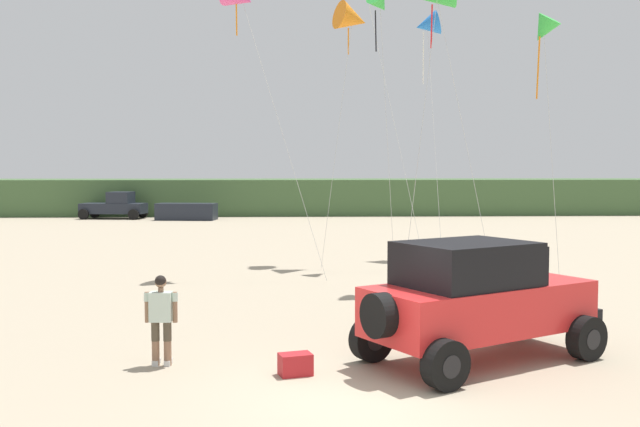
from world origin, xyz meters
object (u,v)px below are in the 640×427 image
Objects in this scene: distant_sedan at (187,212)px; kite_green_box at (380,4)px; jeep at (477,298)px; person_watching at (161,315)px; kite_white_parafoil at (544,30)px; distant_pickup at (115,206)px; kite_orange_streamer at (427,25)px; kite_red_delta at (352,19)px; cooler_box at (295,364)px.

kite_green_box is (10.65, -24.95, 9.03)m from distant_sedan.
kite_green_box reaches higher than jeep.
kite_white_parafoil is (10.24, 8.94, 6.96)m from person_watching.
distant_pickup is 0.47× the size of kite_orange_streamer.
distant_pickup is 30.94m from kite_orange_streamer.
kite_orange_streamer is (3.30, 2.28, 0.26)m from kite_red_delta.
distant_sedan is (-4.96, 38.13, -0.34)m from person_watching.
cooler_box is 0.13× the size of distant_sedan.
kite_red_delta is 1.38m from kite_green_box.
distant_pickup is at bearing 91.49° from cooler_box.
kite_red_delta is (-1.07, 14.11, 8.08)m from jeep.
jeep is 11.98m from kite_white_parafoil.
distant_sedan is at bearing 112.08° from kite_red_delta.
kite_red_delta is at bearing -59.34° from distant_pickup.
jeep is at bearing -3.65° from cooler_box.
distant_pickup reaches higher than distant_sedan.
jeep is 42.88m from distant_pickup.
kite_white_parafoil is 0.83× the size of kite_orange_streamer.
kite_red_delta is at bearing 133.81° from kite_green_box.
kite_red_delta is (4.77, 14.14, 8.35)m from person_watching.
kite_red_delta is at bearing -60.58° from distant_sedan.
person_watching is 38.46m from distant_sedan.
kite_green_box is at bearing -126.32° from kite_orange_streamer.
person_watching is 20.23m from kite_orange_streamer.
kite_red_delta is at bearing -145.38° from kite_orange_streamer.
distant_sedan is 0.42× the size of kite_red_delta.
cooler_box is at bearing -98.92° from kite_red_delta.
kite_white_parafoil reaches higher than cooler_box.
kite_red_delta reaches higher than distant_sedan.
kite_orange_streamer reaches higher than kite_red_delta.
kite_white_parafoil is at bearing -43.03° from kite_green_box.
jeep is 3.63m from cooler_box.
kite_orange_streamer is at bearing 82.23° from jeep.
kite_green_box reaches higher than distant_pickup.
kite_orange_streamer is (2.24, 16.39, 8.34)m from jeep.
kite_white_parafoil is (4.40, 8.91, 6.70)m from jeep.
cooler_box is 0.07× the size of kite_white_parafoil.
distant_sedan is at bearing 84.67° from cooler_box.
cooler_box is 17.58m from kite_red_delta.
kite_red_delta is 7.67m from kite_white_parafoil.
person_watching is 0.17× the size of kite_red_delta.
kite_green_box is at bearing -46.19° from kite_red_delta.
distant_sedan is 0.41× the size of kite_orange_streamer.
kite_red_delta is 4.02m from kite_orange_streamer.
person_watching is 41.05m from distant_pickup.
person_watching reaches higher than cooler_box.
person_watching is 0.16× the size of kite_orange_streamer.
cooler_box is (-3.40, -0.75, -1.01)m from jeep.
cooler_box is 42.43m from distant_pickup.
cooler_box is 0.05× the size of kite_orange_streamer.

